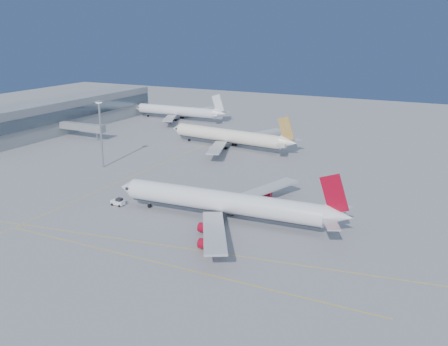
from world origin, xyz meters
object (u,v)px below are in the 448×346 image
airliner_virgin (227,203)px  airliner_etihad (231,136)px  light_mast (101,129)px  airliner_third (179,111)px  pushback_tug (118,202)px

airliner_virgin → airliner_etihad: airliner_virgin is taller
light_mast → airliner_third: bearing=104.8°
airliner_virgin → airliner_etihad: (-33.30, 71.74, -0.05)m
airliner_virgin → light_mast: 66.46m
pushback_tug → light_mast: bearing=138.1°
light_mast → airliner_etihad: bearing=59.4°
light_mast → airliner_virgin: bearing=-22.6°
airliner_third → pushback_tug: airliner_third is taller
airliner_virgin → pushback_tug: airliner_virgin is taller
airliner_etihad → airliner_third: bearing=145.9°
airliner_virgin → light_mast: light_mast is taller
airliner_virgin → airliner_third: airliner_virgin is taller
airliner_virgin → light_mast: bearing=154.4°
pushback_tug → airliner_virgin: bearing=9.3°
airliner_virgin → pushback_tug: (-31.82, -3.52, -3.76)m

